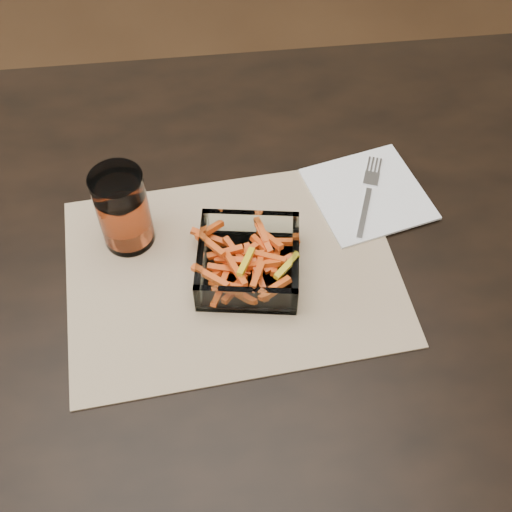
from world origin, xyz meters
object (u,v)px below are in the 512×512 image
object	(u,v)px
dining_table	(128,299)
fork	(368,193)
glass_bowl	(248,263)
tumbler	(124,212)

from	to	relation	value
dining_table	fork	distance (m)	0.39
dining_table	fork	xyz separation A→B (m)	(0.37, 0.08, 0.10)
fork	glass_bowl	bearing A→B (deg)	-127.80
glass_bowl	tumbler	distance (m)	0.18
tumbler	fork	bearing A→B (deg)	6.28
fork	dining_table	bearing A→B (deg)	-146.26
glass_bowl	fork	size ratio (longest dim) A/B	0.97
tumbler	fork	size ratio (longest dim) A/B	0.79
dining_table	fork	world-z (taller)	fork
glass_bowl	fork	distance (m)	0.23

